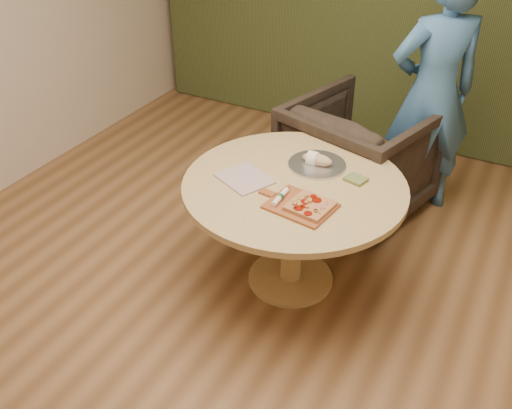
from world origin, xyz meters
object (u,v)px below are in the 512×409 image
at_px(pizza_paddle, 299,205).
at_px(bread_roll, 316,159).
at_px(person_standing, 433,94).
at_px(cutlery_roll, 280,197).
at_px(serving_tray, 317,165).
at_px(flatbread_pizza, 310,206).
at_px(armchair, 360,152).
at_px(pedestal_table, 294,203).

distance_m(pizza_paddle, bread_roll, 0.47).
relative_size(pizza_paddle, person_standing, 0.25).
height_order(cutlery_roll, serving_tray, cutlery_roll).
bearing_deg(flatbread_pizza, serving_tray, 108.50).
bearing_deg(pizza_paddle, person_standing, 85.11).
relative_size(flatbread_pizza, armchair, 0.26).
height_order(pedestal_table, cutlery_roll, cutlery_roll).
xyz_separation_m(serving_tray, bread_roll, (-0.01, 0.00, 0.04)).
relative_size(flatbread_pizza, person_standing, 0.13).
bearing_deg(bread_roll, serving_tray, 0.00).
height_order(serving_tray, person_standing, person_standing).
height_order(pedestal_table, pizza_paddle, pizza_paddle).
bearing_deg(pizza_paddle, flatbread_pizza, 6.27).
relative_size(pedestal_table, armchair, 1.39).
distance_m(pizza_paddle, armchair, 1.27).
relative_size(pizza_paddle, cutlery_roll, 2.34).
bearing_deg(armchair, person_standing, -131.17).
bearing_deg(person_standing, flatbread_pizza, 40.62).
xyz_separation_m(bread_roll, person_standing, (0.44, 1.04, 0.13)).
bearing_deg(armchair, bread_roll, 103.14).
xyz_separation_m(flatbread_pizza, bread_roll, (-0.16, 0.46, 0.02)).
xyz_separation_m(pedestal_table, serving_tray, (0.04, 0.25, 0.15)).
distance_m(flatbread_pizza, serving_tray, 0.49).
bearing_deg(cutlery_roll, pizza_paddle, 0.46).
xyz_separation_m(pedestal_table, armchair, (0.07, 1.03, -0.13)).
bearing_deg(flatbread_pizza, pizza_paddle, 178.45).
bearing_deg(cutlery_roll, pedestal_table, 92.59).
relative_size(pedestal_table, pizza_paddle, 2.86).
bearing_deg(flatbread_pizza, cutlery_roll, -179.77).
relative_size(serving_tray, person_standing, 0.19).
height_order(pedestal_table, flatbread_pizza, flatbread_pizza).
xyz_separation_m(serving_tray, armchair, (0.03, 0.78, -0.28)).
bearing_deg(pedestal_table, pizza_paddle, -59.37).
height_order(bread_roll, armchair, armchair).
bearing_deg(armchair, pedestal_table, 102.27).
relative_size(pizza_paddle, bread_roll, 2.40).
xyz_separation_m(pedestal_table, cutlery_roll, (0.01, -0.22, 0.17)).
bearing_deg(pedestal_table, bread_roll, 83.63).
height_order(serving_tray, bread_roll, bread_roll).
bearing_deg(pizza_paddle, armchair, 100.69).
distance_m(flatbread_pizza, bread_roll, 0.49).
distance_m(bread_roll, armchair, 0.84).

